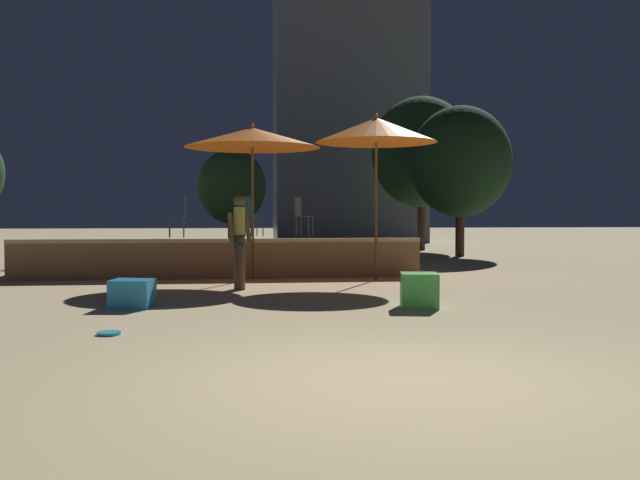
{
  "coord_description": "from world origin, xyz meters",
  "views": [
    {
      "loc": [
        -1.28,
        -5.59,
        1.35
      ],
      "look_at": [
        0.0,
        5.56,
        0.93
      ],
      "focal_mm": 40.0,
      "sensor_mm": 36.0,
      "label": 1
    }
  ],
  "objects": [
    {
      "name": "bistro_chair_1",
      "position": [
        -2.52,
        10.07,
        1.37
      ],
      "size": [
        0.4,
        0.4,
        0.9
      ],
      "rotation": [
        0.0,
        0.0,
        4.77
      ],
      "color": "#1E4C47",
      "rests_on": "wooden_deck"
    },
    {
      "name": "wooden_deck",
      "position": [
        -1.68,
        10.29,
        0.38
      ],
      "size": [
        8.43,
        2.38,
        0.83
      ],
      "color": "olive",
      "rests_on": "ground"
    },
    {
      "name": "background_tree_1",
      "position": [
        5.62,
        16.08,
        2.96
      ],
      "size": [
        3.16,
        3.16,
        4.71
      ],
      "color": "#3D2B1C",
      "rests_on": "ground"
    },
    {
      "name": "patio_umbrella_0",
      "position": [
        -0.99,
        8.97,
        2.88
      ],
      "size": [
        2.76,
        2.76,
        3.17
      ],
      "color": "brown",
      "rests_on": "ground"
    },
    {
      "name": "person_1",
      "position": [
        -1.26,
        7.07,
        0.9
      ],
      "size": [
        0.45,
        0.28,
        1.67
      ],
      "rotation": [
        0.0,
        0.0,
        2.01
      ],
      "color": "brown",
      "rests_on": "ground"
    },
    {
      "name": "bistro_chair_2",
      "position": [
        -1.01,
        10.64,
        1.37
      ],
      "size": [
        0.46,
        0.46,
        0.9
      ],
      "rotation": [
        0.0,
        0.0,
        2.03
      ],
      "color": "#1E4C47",
      "rests_on": "wooden_deck"
    },
    {
      "name": "cube_seat_2",
      "position": [
        1.28,
        4.31,
        0.25
      ],
      "size": [
        0.61,
        0.61,
        0.5
      ],
      "rotation": [
        0.0,
        0.0,
        -0.17
      ],
      "color": "#4CC651",
      "rests_on": "ground"
    },
    {
      "name": "bistro_chair_0",
      "position": [
        0.18,
        11.02,
        1.37
      ],
      "size": [
        0.46,
        0.45,
        0.9
      ],
      "rotation": [
        0.0,
        0.0,
        1.12
      ],
      "color": "#47474C",
      "rests_on": "wooden_deck"
    },
    {
      "name": "frisbee_disc",
      "position": [
        -2.71,
        2.48,
        0.02
      ],
      "size": [
        0.26,
        0.26,
        0.03
      ],
      "color": "#33B2D8",
      "rests_on": "ground"
    },
    {
      "name": "distant_building",
      "position": [
        3.86,
        27.69,
        6.08
      ],
      "size": [
        6.89,
        3.85,
        12.16
      ],
      "color": "#4C5666",
      "rests_on": "ground"
    },
    {
      "name": "cube_seat_1",
      "position": [
        -2.79,
        4.81,
        0.2
      ],
      "size": [
        0.63,
        0.63,
        0.4
      ],
      "rotation": [
        0.0,
        0.0,
        -0.13
      ],
      "color": "#2D9EDB",
      "rests_on": "ground"
    },
    {
      "name": "background_tree_2",
      "position": [
        -1.49,
        18.23,
        2.23
      ],
      "size": [
        2.25,
        2.25,
        3.48
      ],
      "color": "#3D2B1C",
      "rests_on": "ground"
    },
    {
      "name": "patio_umbrella_1",
      "position": [
        1.47,
        8.5,
        3.01
      ],
      "size": [
        2.43,
        2.43,
        3.34
      ],
      "color": "brown",
      "rests_on": "ground"
    },
    {
      "name": "ground_plane",
      "position": [
        0.0,
        0.0,
        0.0
      ],
      "size": [
        120.0,
        120.0,
        0.0
      ],
      "primitive_type": "plane",
      "color": "#D1B784"
    },
    {
      "name": "background_tree_0",
      "position": [
        5.38,
        19.89,
        3.58
      ],
      "size": [
        3.68,
        3.68,
        5.61
      ],
      "color": "#3D2B1C",
      "rests_on": "ground"
    }
  ]
}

